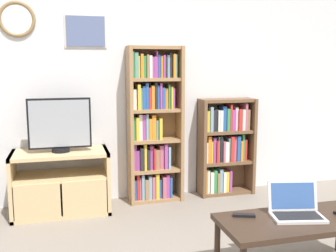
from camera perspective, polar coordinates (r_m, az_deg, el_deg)
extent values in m
cube|color=silver|center=(4.40, -6.12, 6.09)|extent=(6.76, 0.06, 2.60)
torus|color=olive|center=(4.34, -21.08, 14.26)|extent=(0.36, 0.04, 0.36)
cylinder|color=white|center=(4.34, -21.08, 14.26)|extent=(0.30, 0.02, 0.30)
cube|color=silver|center=(4.33, -11.87, 13.30)|extent=(0.44, 0.01, 0.34)
cube|color=slate|center=(4.32, -11.87, 13.31)|extent=(0.40, 0.02, 0.31)
cube|color=tan|center=(4.25, -21.58, -8.02)|extent=(0.04, 0.50, 0.64)
cube|color=tan|center=(4.23, -8.90, -7.55)|extent=(0.04, 0.50, 0.64)
cube|color=tan|center=(4.14, -15.41, -3.82)|extent=(0.96, 0.50, 0.04)
cube|color=tan|center=(4.31, -15.08, -11.69)|extent=(0.96, 0.50, 0.04)
cube|color=tan|center=(4.20, -15.28, -6.99)|extent=(0.89, 0.46, 0.04)
cube|color=tan|center=(4.03, -18.42, -10.40)|extent=(0.43, 0.02, 0.35)
cube|color=tan|center=(4.02, -11.97, -10.16)|extent=(0.43, 0.02, 0.35)
cylinder|color=black|center=(4.11, -15.29, -3.35)|extent=(0.18, 0.18, 0.04)
cube|color=black|center=(4.06, -15.44, 0.39)|extent=(0.61, 0.05, 0.50)
cube|color=#9399A3|center=(4.04, -15.44, 0.34)|extent=(0.58, 0.01, 0.47)
cube|color=#9E754C|center=(4.26, -5.52, -0.03)|extent=(0.04, 0.28, 1.71)
cube|color=#9E754C|center=(4.38, 1.67, 0.26)|extent=(0.04, 0.28, 1.71)
cube|color=#9E754C|center=(4.44, -2.25, 0.36)|extent=(0.59, 0.02, 1.71)
cube|color=#9E754C|center=(4.51, -1.82, -10.42)|extent=(0.52, 0.24, 0.04)
cube|color=#9E754C|center=(4.42, -1.84, -6.32)|extent=(0.52, 0.24, 0.04)
cube|color=#9E754C|center=(4.34, -1.86, -2.06)|extent=(0.52, 0.24, 0.04)
cube|color=#9E754C|center=(4.29, -1.88, 2.32)|extent=(0.52, 0.24, 0.04)
cube|color=#9E754C|center=(4.26, -1.91, 6.79)|extent=(0.52, 0.24, 0.04)
cube|color=#9E754C|center=(4.27, -1.93, 11.28)|extent=(0.52, 0.24, 0.04)
cube|color=#2856A8|center=(4.44, -4.94, -9.00)|extent=(0.03, 0.19, 0.23)
cube|color=red|center=(4.44, -4.52, -8.60)|extent=(0.03, 0.18, 0.29)
cube|color=#B75B70|center=(4.45, -4.20, -8.79)|extent=(0.02, 0.19, 0.25)
cube|color=#759EB7|center=(4.44, -3.84, -8.59)|extent=(0.03, 0.21, 0.28)
cube|color=#93704C|center=(4.45, -3.32, -8.92)|extent=(0.04, 0.22, 0.23)
cube|color=#759EB7|center=(4.46, -2.79, -8.66)|extent=(0.03, 0.20, 0.26)
cube|color=#B75B70|center=(4.47, -2.31, -8.67)|extent=(0.03, 0.21, 0.25)
cube|color=gold|center=(4.47, -1.79, -8.46)|extent=(0.04, 0.21, 0.28)
cube|color=#2856A8|center=(4.50, -1.34, -8.82)|extent=(0.03, 0.18, 0.21)
cube|color=#B75B70|center=(4.49, -0.80, -8.64)|extent=(0.04, 0.22, 0.24)
cube|color=#9E4293|center=(4.51, -0.28, -8.46)|extent=(0.04, 0.20, 0.26)
cube|color=#2856A8|center=(4.52, 0.16, -8.62)|extent=(0.02, 0.21, 0.23)
cube|color=#9E4293|center=(4.35, -4.97, -4.43)|extent=(0.03, 0.18, 0.28)
cube|color=#9E4293|center=(4.36, -4.51, -4.81)|extent=(0.03, 0.18, 0.22)
cube|color=#232328|center=(4.35, -4.00, -4.63)|extent=(0.04, 0.21, 0.25)
cube|color=gold|center=(4.36, -3.50, -4.36)|extent=(0.03, 0.20, 0.28)
cube|color=#232328|center=(4.37, -3.04, -4.73)|extent=(0.03, 0.20, 0.22)
cube|color=#9E4293|center=(4.38, -2.60, -4.44)|extent=(0.04, 0.17, 0.26)
cube|color=red|center=(4.38, -2.17, -4.63)|extent=(0.02, 0.21, 0.23)
cube|color=#93704C|center=(4.40, -1.73, -4.66)|extent=(0.04, 0.19, 0.22)
cube|color=#B75B70|center=(4.41, -1.14, -4.37)|extent=(0.04, 0.18, 0.26)
cube|color=#9E4293|center=(4.41, -0.56, -4.23)|extent=(0.04, 0.21, 0.28)
cube|color=#759EB7|center=(4.42, -0.09, -4.42)|extent=(0.03, 0.22, 0.25)
cube|color=#388947|center=(4.28, -5.06, -0.31)|extent=(0.03, 0.18, 0.25)
cube|color=gold|center=(4.28, -4.62, -0.31)|extent=(0.03, 0.20, 0.25)
cube|color=white|center=(4.30, -4.16, -0.08)|extent=(0.04, 0.17, 0.28)
cube|color=#9E4293|center=(4.30, -3.67, -0.08)|extent=(0.03, 0.18, 0.27)
cube|color=#759EB7|center=(4.30, -3.24, -0.03)|extent=(0.03, 0.19, 0.28)
cube|color=orange|center=(4.31, -2.79, -0.34)|extent=(0.03, 0.19, 0.23)
cube|color=orange|center=(4.32, -2.28, -0.08)|extent=(0.04, 0.20, 0.27)
cube|color=#5B9389|center=(4.34, -1.78, -0.42)|extent=(0.03, 0.18, 0.21)
cube|color=gold|center=(4.33, -1.34, -0.28)|extent=(0.03, 0.22, 0.23)
cube|color=white|center=(4.25, -5.02, 3.92)|extent=(0.04, 0.18, 0.21)
cube|color=gold|center=(4.24, -4.44, 4.27)|extent=(0.03, 0.22, 0.27)
cube|color=#5B9389|center=(4.26, -4.08, 4.03)|extent=(0.02, 0.19, 0.23)
cube|color=#2856A8|center=(4.26, -3.68, 4.18)|extent=(0.03, 0.19, 0.25)
cube|color=#2856A8|center=(4.26, -3.25, 4.40)|extent=(0.03, 0.20, 0.28)
cube|color=red|center=(4.27, -2.87, 4.08)|extent=(0.02, 0.21, 0.23)
cube|color=orange|center=(4.28, -2.44, 4.23)|extent=(0.03, 0.20, 0.25)
cube|color=#232328|center=(4.29, -1.98, 4.47)|extent=(0.03, 0.19, 0.28)
cube|color=#2856A8|center=(4.29, -1.63, 4.27)|extent=(0.02, 0.19, 0.25)
cube|color=#9E4293|center=(4.30, -1.27, 4.44)|extent=(0.02, 0.20, 0.28)
cube|color=#2856A8|center=(4.31, -0.87, 4.12)|extent=(0.03, 0.19, 0.23)
cube|color=orange|center=(4.32, -0.43, 4.07)|extent=(0.03, 0.17, 0.22)
cube|color=#388947|center=(4.32, -0.07, 4.31)|extent=(0.02, 0.19, 0.25)
cube|color=gold|center=(4.32, 0.27, 4.19)|extent=(0.02, 0.22, 0.24)
cube|color=#9E4293|center=(4.33, 0.54, 4.09)|extent=(0.02, 0.21, 0.22)
cube|color=#388947|center=(4.22, -5.23, 8.83)|extent=(0.02, 0.22, 0.27)
cube|color=#5B9389|center=(4.23, -4.79, 8.77)|extent=(0.04, 0.21, 0.26)
cube|color=gold|center=(4.24, -4.39, 8.53)|extent=(0.02, 0.19, 0.23)
cube|color=orange|center=(4.24, -4.02, 8.69)|extent=(0.03, 0.22, 0.25)
cube|color=#388947|center=(4.25, -3.60, 8.56)|extent=(0.03, 0.19, 0.23)
cube|color=#93704C|center=(4.25, -3.18, 8.65)|extent=(0.02, 0.21, 0.24)
cube|color=white|center=(4.25, -2.79, 8.59)|extent=(0.03, 0.22, 0.23)
cube|color=#9E4293|center=(4.26, -2.39, 8.50)|extent=(0.02, 0.20, 0.22)
cube|color=#9E4293|center=(4.27, -2.07, 8.52)|extent=(0.02, 0.20, 0.22)
cube|color=#9E4293|center=(4.28, -1.82, 8.89)|extent=(0.02, 0.18, 0.28)
cube|color=#2856A8|center=(4.28, -1.51, 8.66)|extent=(0.02, 0.18, 0.24)
cube|color=orange|center=(4.29, -1.14, 8.56)|extent=(0.02, 0.19, 0.23)
cube|color=#9E4293|center=(4.29, -0.82, 8.63)|extent=(0.02, 0.21, 0.24)
cube|color=#232328|center=(4.29, -0.53, 8.53)|extent=(0.02, 0.21, 0.22)
cube|color=#759EB7|center=(4.31, -0.20, 8.65)|extent=(0.03, 0.17, 0.24)
cube|color=#232328|center=(4.32, 0.18, 8.79)|extent=(0.02, 0.18, 0.26)
cube|color=orange|center=(4.31, 0.60, 8.71)|extent=(0.03, 0.22, 0.25)
cube|color=#5B9389|center=(4.33, 0.89, 8.69)|extent=(0.02, 0.20, 0.25)
cube|color=brown|center=(4.53, 4.92, -3.24)|extent=(0.04, 0.25, 1.12)
cube|color=brown|center=(4.77, 11.87, -2.79)|extent=(0.04, 0.25, 1.12)
cube|color=brown|center=(4.75, 7.92, -2.73)|extent=(0.65, 0.02, 1.12)
cube|color=brown|center=(4.78, 8.33, -9.40)|extent=(0.58, 0.22, 0.04)
cube|color=brown|center=(4.68, 8.43, -5.18)|extent=(0.58, 0.22, 0.04)
cube|color=brown|center=(4.61, 8.53, -0.81)|extent=(0.58, 0.22, 0.04)
cube|color=brown|center=(4.56, 8.64, 3.69)|extent=(0.58, 0.22, 0.04)
cube|color=orange|center=(4.65, 5.27, -7.82)|extent=(0.03, 0.17, 0.28)
cube|color=white|center=(4.66, 5.60, -7.83)|extent=(0.02, 0.17, 0.28)
cube|color=white|center=(4.67, 6.06, -7.97)|extent=(0.04, 0.19, 0.25)
cube|color=#388947|center=(4.69, 6.55, -7.79)|extent=(0.04, 0.18, 0.27)
cube|color=#93704C|center=(4.70, 6.99, -7.99)|extent=(0.03, 0.20, 0.23)
cube|color=#759EB7|center=(4.71, 7.40, -7.66)|extent=(0.04, 0.17, 0.28)
cube|color=white|center=(4.73, 7.85, -7.85)|extent=(0.03, 0.19, 0.24)
cube|color=gold|center=(4.75, 8.28, -7.80)|extent=(0.04, 0.17, 0.24)
cube|color=#9E4293|center=(4.76, 8.72, -7.71)|extent=(0.03, 0.18, 0.25)
cube|color=white|center=(4.56, 5.31, -3.75)|extent=(0.03, 0.18, 0.24)
cube|color=orange|center=(4.57, 5.74, -3.29)|extent=(0.04, 0.18, 0.31)
cube|color=gold|center=(4.59, 6.12, -3.62)|extent=(0.02, 0.17, 0.25)
cube|color=#9E4293|center=(4.59, 6.45, -3.35)|extent=(0.03, 0.17, 0.29)
cube|color=red|center=(4.60, 6.85, -3.56)|extent=(0.02, 0.20, 0.25)
cube|color=#5B9389|center=(4.61, 7.10, -3.25)|extent=(0.02, 0.16, 0.29)
cube|color=#232328|center=(4.62, 7.41, -3.21)|extent=(0.03, 0.17, 0.30)
cube|color=#B75B70|center=(4.63, 7.78, -3.55)|extent=(0.03, 0.20, 0.24)
cube|color=white|center=(4.65, 8.17, -3.58)|extent=(0.04, 0.19, 0.23)
cube|color=#5B9389|center=(4.66, 8.52, -3.28)|extent=(0.02, 0.18, 0.28)
cube|color=red|center=(4.66, 8.91, -3.16)|extent=(0.04, 0.20, 0.29)
cube|color=#B75B70|center=(4.69, 9.35, -3.17)|extent=(0.04, 0.16, 0.28)
cube|color=#2856A8|center=(4.70, 9.83, -3.08)|extent=(0.04, 0.18, 0.30)
cube|color=orange|center=(4.72, 10.23, -3.43)|extent=(0.03, 0.19, 0.23)
cube|color=#388947|center=(4.73, 10.52, -2.93)|extent=(0.03, 0.16, 0.31)
cube|color=red|center=(4.75, 10.84, -3.28)|extent=(0.03, 0.15, 0.25)
cube|color=gold|center=(4.50, 5.47, 0.77)|extent=(0.04, 0.18, 0.24)
cube|color=#759EB7|center=(4.51, 5.99, 1.06)|extent=(0.03, 0.20, 0.28)
cube|color=#232328|center=(4.52, 6.32, 0.84)|extent=(0.02, 0.19, 0.24)
cube|color=#232328|center=(4.54, 6.63, 0.94)|extent=(0.03, 0.16, 0.25)
cube|color=white|center=(4.54, 7.02, 0.85)|extent=(0.02, 0.18, 0.24)
cube|color=white|center=(4.56, 7.39, 0.85)|extent=(0.03, 0.18, 0.24)
cube|color=#2856A8|center=(4.57, 7.88, 1.14)|extent=(0.04, 0.16, 0.28)
cube|color=#388947|center=(4.59, 8.38, 0.99)|extent=(0.04, 0.19, 0.25)
cube|color=red|center=(4.60, 8.76, 1.31)|extent=(0.02, 0.19, 0.30)
cube|color=#9E4293|center=(4.61, 9.14, 0.94)|extent=(0.04, 0.19, 0.24)
cube|color=white|center=(4.63, 9.58, 1.12)|extent=(0.03, 0.16, 0.27)
cube|color=red|center=(4.64, 10.06, 1.00)|extent=(0.04, 0.19, 0.25)
cube|color=white|center=(4.66, 10.51, 0.98)|extent=(0.03, 0.19, 0.24)
cube|color=#B75B70|center=(4.67, 10.87, 1.42)|extent=(0.02, 0.19, 0.31)
cube|color=#93704C|center=(4.70, 11.19, 0.99)|extent=(0.04, 0.17, 0.24)
cube|color=#332319|center=(3.04, 18.37, -12.98)|extent=(1.14, 0.52, 0.04)
cylinder|color=#332319|center=(3.07, 7.16, -16.64)|extent=(0.04, 0.04, 0.38)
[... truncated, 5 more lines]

